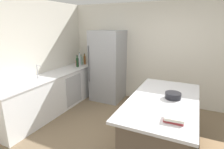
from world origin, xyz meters
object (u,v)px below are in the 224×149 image
Objects in this scene: soda_bottle at (80,60)px; hot_sauce_bottle at (77,63)px; sink_faucet at (38,71)px; olive_oil_bottle at (84,59)px; mixing_bowl at (173,96)px; vinegar_bottle at (85,60)px; gin_bottle at (81,61)px; refrigerator at (108,66)px; cookbook_stack at (174,119)px; wine_bottle at (77,62)px; kitchen_island at (161,124)px.

soda_bottle reaches higher than hot_sauce_bottle.
hot_sauce_bottle is (0.02, 1.38, -0.07)m from sink_faucet.
olive_oil_bottle is 1.18× the size of mixing_bowl.
gin_bottle is (-0.07, -0.08, -0.01)m from vinegar_bottle.
vinegar_bottle reaches higher than olive_oil_bottle.
soda_bottle is 1.70× the size of hot_sauce_bottle.
refrigerator reaches higher than olive_oil_bottle.
cookbook_stack is (2.89, -2.01, -0.05)m from hot_sauce_bottle.
gin_bottle is 0.89× the size of wine_bottle.
sink_faucet is (-2.68, 0.00, 0.60)m from kitchen_island.
olive_oil_bottle is 0.18m from gin_bottle.
mixing_bowl is (2.81, 0.09, -0.10)m from sink_faucet.
refrigerator is 1.82m from sink_faucet.
vinegar_bottle reaches higher than gin_bottle.
olive_oil_bottle is at bearing 88.77° from sink_faucet.
wine_bottle is at bearing -79.64° from olive_oil_bottle.
olive_oil_bottle is (-0.87, 0.17, 0.08)m from refrigerator.
mixing_bowl is at bearing 98.15° from cookbook_stack.
soda_bottle is 0.12m from hot_sauce_bottle.
refrigerator reaches higher than sink_faucet.
vinegar_bottle is at bearing 147.25° from kitchen_island.
sink_faucet is (-0.91, -1.57, 0.12)m from refrigerator.
olive_oil_bottle is 1.01× the size of gin_bottle.
kitchen_island is 0.52m from mixing_bowl.
vinegar_bottle is 0.29m from hot_sauce_bottle.
soda_bottle reaches higher than cookbook_stack.
sink_faucet reaches higher than gin_bottle.
kitchen_island is 3.07m from soda_bottle.
wine_bottle reaches higher than hot_sauce_bottle.
refrigerator is at bearing 12.36° from hot_sauce_bottle.
sink_faucet is 0.97× the size of vinegar_bottle.
gin_bottle reaches higher than hot_sauce_bottle.
gin_bottle is (-0.87, -0.01, 0.08)m from refrigerator.
gin_bottle is (0.05, 1.56, -0.04)m from sink_faucet.
wine_bottle is 3.38m from cookbook_stack.
hot_sauce_bottle is at bearing -92.78° from olive_oil_bottle.
wine_bottle is (0.09, -0.48, 0.01)m from olive_oil_bottle.
soda_bottle is (-0.85, -0.10, 0.10)m from refrigerator.
gin_bottle reaches higher than cookbook_stack.
olive_oil_bottle is (0.04, 1.74, -0.04)m from sink_faucet.
sink_faucet is at bearing -120.11° from refrigerator.
hot_sauce_bottle is 3.52m from cookbook_stack.
refrigerator is at bearing 59.89° from sink_faucet.
hot_sauce_bottle is 0.88× the size of cookbook_stack.
vinegar_bottle reaches higher than hot_sauce_bottle.
kitchen_island is at bearing -33.45° from olive_oil_bottle.
wine_bottle is (0.07, -0.20, -0.01)m from soda_bottle.
refrigerator is 5.23× the size of soda_bottle.
hot_sauce_bottle is (-0.02, -0.37, -0.04)m from olive_oil_bottle.
sink_faucet is 2.81m from mixing_bowl.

